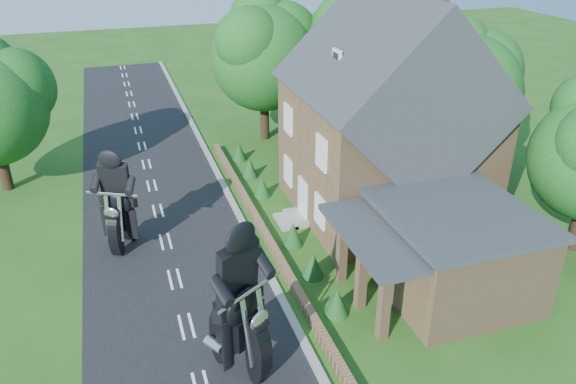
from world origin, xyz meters
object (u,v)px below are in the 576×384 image
object	(u,v)px
garden_wall	(265,234)
motorcycle_lead	(241,350)
annex	(449,249)
motorcycle_follow	(123,234)
house	(386,124)

from	to	relation	value
garden_wall	motorcycle_lead	distance (m)	8.21
garden_wall	annex	distance (m)	8.19
garden_wall	motorcycle_follow	distance (m)	6.15
garden_wall	motorcycle_follow	xyz separation A→B (m)	(-6.04, 1.07, 0.49)
house	annex	world-z (taller)	house
annex	motorcycle_lead	xyz separation A→B (m)	(-8.50, -1.84, -0.95)
annex	motorcycle_lead	bearing A→B (deg)	-167.80
house	motorcycle_lead	distance (m)	13.05
garden_wall	motorcycle_lead	world-z (taller)	motorcycle_lead
house	annex	distance (m)	7.30
house	garden_wall	bearing A→B (deg)	-170.83
annex	motorcycle_lead	distance (m)	8.75
garden_wall	motorcycle_lead	size ratio (longest dim) A/B	12.57
garden_wall	motorcycle_follow	size ratio (longest dim) A/B	14.76
garden_wall	house	xyz separation A→B (m)	(6.19, 1.00, 4.14)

